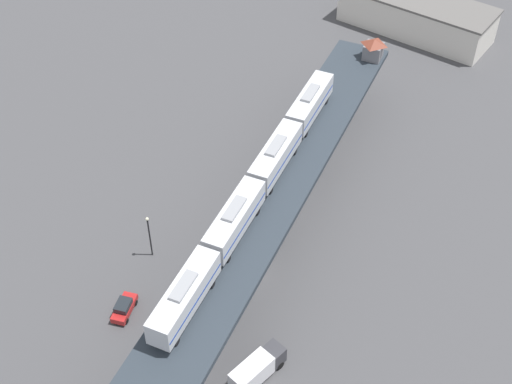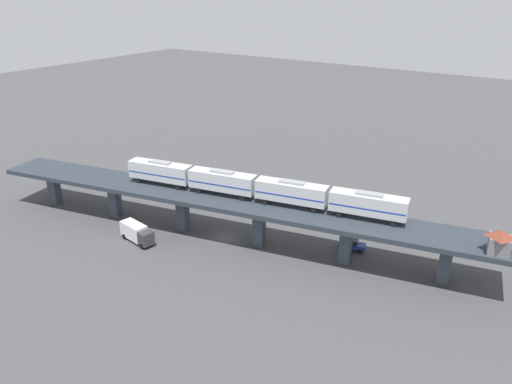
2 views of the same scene
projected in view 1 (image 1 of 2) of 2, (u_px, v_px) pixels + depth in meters
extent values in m
plane|color=#424244|center=(249.00, 273.00, 91.64)|extent=(400.00, 400.00, 0.00)
cube|color=#283039|center=(249.00, 234.00, 86.59)|extent=(26.46, 91.84, 0.80)
cube|color=#333D47|center=(219.00, 305.00, 83.61)|extent=(2.12, 2.12, 6.93)
cube|color=#333D47|center=(269.00, 221.00, 93.56)|extent=(2.12, 2.12, 6.93)
cube|color=#333D47|center=(310.00, 153.00, 103.51)|extent=(2.12, 2.12, 6.93)
cube|color=#333D47|center=(343.00, 98.00, 113.46)|extent=(2.12, 2.12, 6.93)
cube|color=silver|center=(184.00, 296.00, 75.98)|extent=(5.12, 12.32, 3.10)
cube|color=navy|center=(185.00, 298.00, 76.19)|extent=(5.11, 12.09, 0.24)
cube|color=gray|center=(183.00, 286.00, 74.79)|extent=(2.20, 4.39, 0.36)
cylinder|color=black|center=(157.00, 334.00, 75.00)|extent=(0.38, 0.87, 0.84)
cylinder|color=black|center=(177.00, 342.00, 74.31)|extent=(0.38, 0.87, 0.84)
cylinder|color=black|center=(194.00, 278.00, 80.58)|extent=(0.38, 0.87, 0.84)
cylinder|color=black|center=(213.00, 284.00, 79.88)|extent=(0.38, 0.87, 0.84)
cube|color=silver|center=(235.00, 219.00, 84.34)|extent=(5.12, 12.32, 3.10)
cube|color=navy|center=(235.00, 221.00, 84.55)|extent=(5.11, 12.09, 0.24)
cube|color=gray|center=(234.00, 209.00, 83.15)|extent=(2.20, 4.39, 0.36)
cylinder|color=black|center=(211.00, 252.00, 83.36)|extent=(0.38, 0.87, 0.84)
cylinder|color=black|center=(229.00, 258.00, 82.66)|extent=(0.38, 0.87, 0.84)
cylinder|color=black|center=(241.00, 206.00, 88.93)|extent=(0.38, 0.87, 0.84)
cylinder|color=black|center=(258.00, 212.00, 88.24)|extent=(0.38, 0.87, 0.84)
cube|color=silver|center=(276.00, 156.00, 92.70)|extent=(5.12, 12.32, 3.10)
cube|color=navy|center=(275.00, 158.00, 92.90)|extent=(5.11, 12.09, 0.24)
cube|color=gray|center=(276.00, 146.00, 91.51)|extent=(2.20, 4.39, 0.36)
cylinder|color=black|center=(254.00, 185.00, 91.72)|extent=(0.38, 0.87, 0.84)
cylinder|color=black|center=(271.00, 190.00, 91.02)|extent=(0.38, 0.87, 0.84)
cylinder|color=black|center=(279.00, 147.00, 97.29)|extent=(0.38, 0.87, 0.84)
cylinder|color=black|center=(295.00, 152.00, 96.59)|extent=(0.38, 0.87, 0.84)
cube|color=silver|center=(310.00, 103.00, 101.06)|extent=(5.12, 12.32, 3.10)
cube|color=navy|center=(310.00, 105.00, 101.26)|extent=(5.11, 12.09, 0.24)
cube|color=gray|center=(310.00, 93.00, 99.86)|extent=(2.20, 4.39, 0.36)
cylinder|color=black|center=(290.00, 129.00, 100.08)|extent=(0.38, 0.87, 0.84)
cylinder|color=black|center=(306.00, 134.00, 99.38)|extent=(0.38, 0.87, 0.84)
cylinder|color=black|center=(312.00, 97.00, 105.65)|extent=(0.38, 0.87, 0.84)
cylinder|color=black|center=(327.00, 101.00, 104.95)|extent=(0.38, 0.87, 0.84)
cube|color=slate|center=(373.00, 51.00, 113.16)|extent=(3.30, 3.30, 2.50)
pyramid|color=brown|center=(374.00, 42.00, 111.99)|extent=(3.79, 3.79, 0.90)
cube|color=#AD1E1E|center=(124.00, 308.00, 86.65)|extent=(3.20, 4.75, 0.80)
cube|color=#1E2328|center=(123.00, 305.00, 86.01)|extent=(2.29, 2.63, 0.76)
cylinder|color=black|center=(114.00, 318.00, 86.09)|extent=(0.45, 0.70, 0.66)
cylinder|color=black|center=(127.00, 321.00, 85.77)|extent=(0.45, 0.70, 0.66)
cylinder|color=black|center=(123.00, 300.00, 88.09)|extent=(0.45, 0.70, 0.66)
cylinder|color=black|center=(136.00, 303.00, 87.77)|extent=(0.45, 0.70, 0.66)
cube|color=#233D93|center=(279.00, 158.00, 106.89)|extent=(2.80, 4.70, 0.80)
cube|color=#1E2328|center=(279.00, 155.00, 106.25)|extent=(2.12, 2.53, 0.76)
cylinder|color=black|center=(270.00, 165.00, 106.43)|extent=(0.39, 0.70, 0.66)
cylinder|color=black|center=(281.00, 168.00, 105.98)|extent=(0.39, 0.70, 0.66)
cylinder|color=black|center=(277.00, 153.00, 108.36)|extent=(0.39, 0.70, 0.66)
cylinder|color=black|center=(287.00, 156.00, 107.91)|extent=(0.39, 0.70, 0.66)
cube|color=#333338|center=(274.00, 354.00, 80.80)|extent=(2.49, 2.32, 2.30)
cube|color=silver|center=(252.00, 373.00, 78.80)|extent=(3.09, 5.50, 2.70)
cylinder|color=black|center=(280.00, 365.00, 81.09)|extent=(0.50, 1.04, 1.00)
cylinder|color=black|center=(267.00, 355.00, 82.10)|extent=(0.50, 1.04, 1.00)
cylinder|color=black|center=(235.00, 383.00, 79.45)|extent=(0.50, 1.04, 1.00)
cylinder|color=black|center=(150.00, 238.00, 91.69)|extent=(0.20, 0.20, 6.50)
sphere|color=beige|center=(147.00, 219.00, 89.30)|extent=(0.44, 0.44, 0.44)
cube|color=beige|center=(416.00, 16.00, 132.64)|extent=(28.09, 10.26, 6.40)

